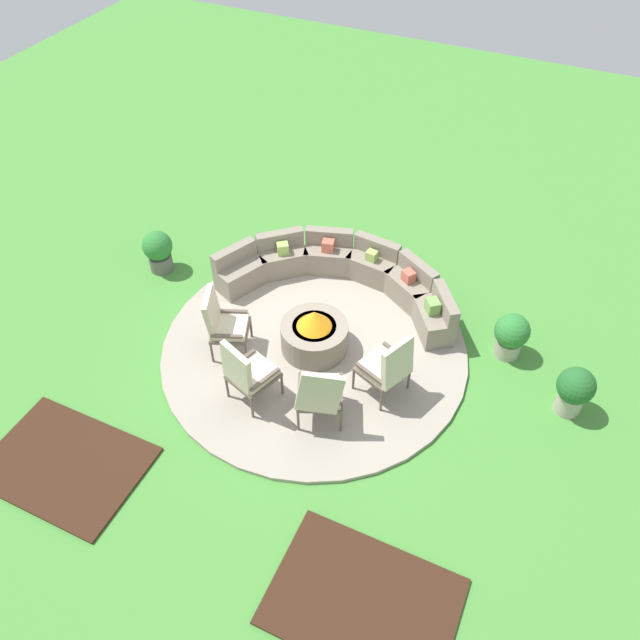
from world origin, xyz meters
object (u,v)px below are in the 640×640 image
lounge_chair_front_left (223,322)px  lounge_chair_back_right (388,366)px  lounge_chair_back_left (320,393)px  potted_plant_1 (158,250)px  fire_pit (314,334)px  potted_plant_2 (575,390)px  curved_stone_bench (344,274)px  potted_plant_0 (511,334)px  lounge_chair_front_right (247,372)px

lounge_chair_front_left → lounge_chair_back_right: bearing=73.8°
lounge_chair_front_left → lounge_chair_back_left: 1.89m
potted_plant_1 → fire_pit: bearing=-10.8°
lounge_chair_back_right → potted_plant_2: bearing=-49.6°
curved_stone_bench → fire_pit: bearing=-84.7°
lounge_chair_front_left → fire_pit: bearing=94.6°
potted_plant_2 → lounge_chair_back_right: bearing=-161.4°
fire_pit → lounge_chair_back_left: (0.62, -1.16, 0.27)m
curved_stone_bench → potted_plant_2: size_ratio=5.10×
fire_pit → lounge_chair_back_left: size_ratio=0.89×
curved_stone_bench → lounge_chair_back_right: 2.25m
potted_plant_2 → lounge_chair_front_left: bearing=-168.0°
lounge_chair_back_right → lounge_chair_front_left: bearing=117.1°
curved_stone_bench → lounge_chair_back_left: size_ratio=3.53×
fire_pit → curved_stone_bench: size_ratio=0.25×
lounge_chair_front_left → potted_plant_0: size_ratio=1.47×
potted_plant_2 → curved_stone_bench: bearing=165.7°
lounge_chair_front_left → lounge_chair_back_right: lounge_chair_front_left is taller
fire_pit → lounge_chair_back_right: (1.26, -0.35, 0.26)m
curved_stone_bench → potted_plant_0: bearing=-5.6°
lounge_chair_front_left → lounge_chair_back_left: lounge_chair_back_left is taller
lounge_chair_front_left → lounge_chair_back_right: (2.43, 0.23, -0.02)m
fire_pit → lounge_chair_front_right: bearing=-107.5°
lounge_chair_front_left → potted_plant_1: (-1.99, 1.18, -0.21)m
lounge_chair_front_right → potted_plant_0: lounge_chair_front_right is taller
potted_plant_1 → lounge_chair_front_right: bearing=-33.9°
lounge_chair_back_left → potted_plant_0: lounge_chair_back_left is taller
fire_pit → lounge_chair_back_left: lounge_chair_back_left is taller
lounge_chair_back_right → potted_plant_0: 2.03m
lounge_chair_front_left → potted_plant_0: lounge_chair_front_left is taller
fire_pit → lounge_chair_front_right: 1.35m
potted_plant_0 → potted_plant_2: bearing=-34.6°
fire_pit → potted_plant_2: size_ratio=1.29×
lounge_chair_front_left → potted_plant_0: 4.18m
fire_pit → potted_plant_1: bearing=169.2°
fire_pit → potted_plant_1: 3.22m
lounge_chair_front_right → potted_plant_1: size_ratio=1.55×
potted_plant_0 → potted_plant_1: (-5.80, -0.53, -0.00)m
curved_stone_bench → lounge_chair_front_left: bearing=-117.8°
lounge_chair_front_left → potted_plant_1: lounge_chair_front_left is taller
lounge_chair_front_right → lounge_chair_front_left: bearing=157.6°
curved_stone_bench → potted_plant_1: curved_stone_bench is taller
curved_stone_bench → lounge_chair_back_left: (0.75, -2.56, 0.27)m
curved_stone_bench → potted_plant_0: curved_stone_bench is taller
fire_pit → potted_plant_0: (2.64, 1.13, 0.07)m
fire_pit → lounge_chair_front_left: size_ratio=0.92×
lounge_chair_back_right → potted_plant_0: bearing=-21.1°
lounge_chair_back_left → potted_plant_1: 4.18m
lounge_chair_back_left → potted_plant_1: bearing=131.9°
fire_pit → potted_plant_0: size_ratio=1.35×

